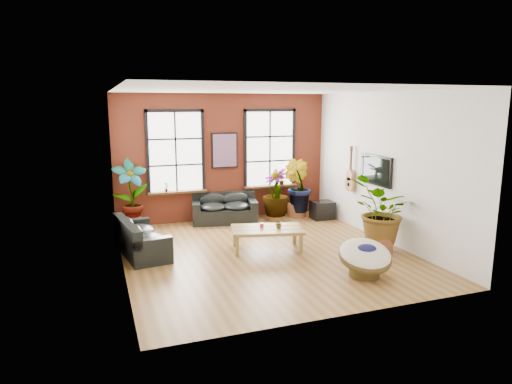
% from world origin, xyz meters
% --- Properties ---
extents(room, '(6.04, 6.54, 3.54)m').
position_xyz_m(room, '(0.00, 0.15, 1.75)').
color(room, brown).
rests_on(room, ground).
extents(sofa_back, '(1.89, 1.17, 0.81)m').
position_xyz_m(sofa_back, '(-0.11, 2.88, 0.36)').
color(sofa_back, black).
rests_on(sofa_back, ground).
extents(sofa_left, '(1.08, 2.01, 0.76)m').
position_xyz_m(sofa_left, '(-2.60, 0.84, 0.34)').
color(sofa_left, black).
rests_on(sofa_left, ground).
extents(coffee_table, '(1.73, 1.24, 0.60)m').
position_xyz_m(coffee_table, '(0.11, 0.17, 0.45)').
color(coffee_table, olive).
rests_on(coffee_table, ground).
extents(papasan_chair, '(1.16, 1.17, 0.75)m').
position_xyz_m(papasan_chair, '(1.28, -1.94, 0.39)').
color(papasan_chair, '#4C3C1B').
rests_on(papasan_chair, ground).
extents(poster, '(0.74, 0.06, 0.98)m').
position_xyz_m(poster, '(0.00, 3.18, 1.95)').
color(poster, black).
rests_on(poster, room).
extents(tv_wall_unit, '(0.13, 1.86, 1.20)m').
position_xyz_m(tv_wall_unit, '(2.93, 0.60, 1.54)').
color(tv_wall_unit, black).
rests_on(tv_wall_unit, room).
extents(media_box, '(0.62, 0.52, 0.50)m').
position_xyz_m(media_box, '(2.60, 2.27, 0.25)').
color(media_box, black).
rests_on(media_box, ground).
extents(pot_back_left, '(0.62, 0.62, 0.35)m').
position_xyz_m(pot_back_left, '(-2.59, 2.95, 0.17)').
color(pot_back_left, brown).
rests_on(pot_back_left, ground).
extents(pot_back_right, '(0.59, 0.59, 0.39)m').
position_xyz_m(pot_back_right, '(2.04, 2.78, 0.19)').
color(pot_back_right, brown).
rests_on(pot_back_right, ground).
extents(pot_right_wall, '(0.65, 0.65, 0.38)m').
position_xyz_m(pot_right_wall, '(2.44, -0.80, 0.19)').
color(pot_right_wall, brown).
rests_on(pot_right_wall, ground).
extents(pot_mid, '(0.54, 0.54, 0.33)m').
position_xyz_m(pot_mid, '(1.28, 2.57, 0.17)').
color(pot_mid, brown).
rests_on(pot_mid, ground).
extents(floor_plant_back_left, '(0.97, 0.73, 1.69)m').
position_xyz_m(floor_plant_back_left, '(-2.58, 2.93, 1.00)').
color(floor_plant_back_left, '#184913').
rests_on(floor_plant_back_left, ground).
extents(floor_plant_back_right, '(0.98, 1.04, 1.51)m').
position_xyz_m(floor_plant_back_right, '(2.03, 2.76, 0.90)').
color(floor_plant_back_right, '#184913').
rests_on(floor_plant_back_right, ground).
extents(floor_plant_right_wall, '(1.76, 1.72, 1.49)m').
position_xyz_m(floor_plant_right_wall, '(2.43, -0.78, 0.91)').
color(floor_plant_right_wall, '#184913').
rests_on(floor_plant_right_wall, ground).
extents(floor_plant_mid, '(0.93, 0.93, 1.33)m').
position_xyz_m(floor_plant_mid, '(1.28, 2.56, 0.80)').
color(floor_plant_mid, '#184913').
rests_on(floor_plant_mid, ground).
extents(table_plant, '(0.26, 0.24, 0.23)m').
position_xyz_m(table_plant, '(0.36, 0.09, 0.62)').
color(table_plant, '#184913').
rests_on(table_plant, coffee_table).
extents(sill_plant_left, '(0.17, 0.17, 0.27)m').
position_xyz_m(sill_plant_left, '(-1.65, 3.13, 1.04)').
color(sill_plant_left, '#184913').
rests_on(sill_plant_left, room).
extents(sill_plant_right, '(0.19, 0.19, 0.27)m').
position_xyz_m(sill_plant_right, '(1.70, 3.13, 1.04)').
color(sill_plant_right, '#184913').
rests_on(sill_plant_right, room).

